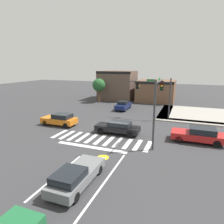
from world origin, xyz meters
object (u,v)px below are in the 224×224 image
object	(u,v)px
traffic_signal_northeast	(154,91)
car_gray	(76,176)
car_black	(118,127)
roadside_tree	(99,85)
car_navy	(123,105)
traffic_signal_southeast	(158,99)
car_orange	(60,119)
car_red	(199,135)

from	to	relation	value
traffic_signal_northeast	car_gray	world-z (taller)	traffic_signal_northeast
car_black	roadside_tree	bearing A→B (deg)	-59.40
car_navy	roadside_tree	world-z (taller)	roadside_tree
traffic_signal_southeast	car_orange	bearing A→B (deg)	82.73
traffic_signal_northeast	traffic_signal_southeast	size ratio (longest dim) A/B	0.96
car_orange	roadside_tree	world-z (taller)	roadside_tree
traffic_signal_northeast	car_orange	world-z (taller)	traffic_signal_northeast
car_orange	roadside_tree	distance (m)	16.13
traffic_signal_northeast	car_red	xyz separation A→B (m)	(5.51, -7.18, -3.07)
traffic_signal_northeast	traffic_signal_southeast	distance (m)	8.93
roadside_tree	car_gray	bearing A→B (deg)	-68.47
car_gray	car_orange	bearing A→B (deg)	39.08
car_navy	car_orange	distance (m)	12.03
car_red	car_gray	size ratio (longest dim) A/B	1.04
roadside_tree	car_red	bearing A→B (deg)	-41.86
car_navy	roadside_tree	xyz separation A→B (m)	(-6.49, 4.67, 2.64)
traffic_signal_southeast	car_orange	world-z (taller)	traffic_signal_southeast
traffic_signal_northeast	car_orange	xyz separation A→B (m)	(-10.14, -7.24, -3.08)
traffic_signal_southeast	car_red	bearing A→B (deg)	-67.56
traffic_signal_southeast	car_red	xyz separation A→B (m)	(3.80, 1.57, -3.49)
car_red	roadside_tree	bearing A→B (deg)	-41.86
car_black	car_gray	world-z (taller)	car_black
traffic_signal_southeast	car_orange	distance (m)	12.45
car_gray	traffic_signal_southeast	bearing A→B (deg)	-21.51
traffic_signal_northeast	car_black	bearing A→B (deg)	71.90
car_black	car_red	size ratio (longest dim) A/B	0.99
car_red	car_orange	distance (m)	15.65
traffic_signal_southeast	car_navy	size ratio (longest dim) A/B	1.49
car_navy	car_black	bearing A→B (deg)	14.96
traffic_signal_northeast	roadside_tree	size ratio (longest dim) A/B	1.26
car_orange	roadside_tree	size ratio (longest dim) A/B	0.92
traffic_signal_northeast	traffic_signal_southeast	bearing A→B (deg)	101.07
traffic_signal_northeast	roadside_tree	distance (m)	14.80
car_black	traffic_signal_northeast	bearing A→B (deg)	-108.10
car_navy	car_orange	bearing A→B (deg)	-22.33
car_black	car_gray	bearing A→B (deg)	94.22
traffic_signal_southeast	roadside_tree	size ratio (longest dim) A/B	1.31
car_red	car_navy	distance (m)	15.67
traffic_signal_northeast	car_gray	xyz separation A→B (m)	(-1.76, -17.56, -3.17)
car_gray	roadside_tree	bearing A→B (deg)	21.53
traffic_signal_northeast	car_gray	size ratio (longest dim) A/B	1.27
car_gray	car_black	bearing A→B (deg)	4.22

